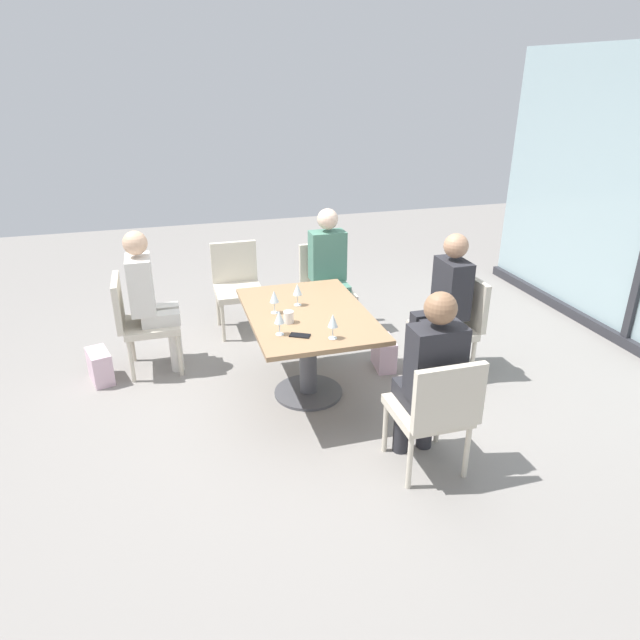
{
  "coord_description": "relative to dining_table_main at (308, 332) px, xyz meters",
  "views": [
    {
      "loc": [
        3.9,
        -1.03,
        2.44
      ],
      "look_at": [
        0.0,
        0.1,
        0.65
      ],
      "focal_mm": 31.73,
      "sensor_mm": 36.0,
      "label": 1
    }
  ],
  "objects": [
    {
      "name": "ground_plane",
      "position": [
        0.0,
        0.0,
        -0.55
      ],
      "size": [
        12.0,
        12.0,
        0.0
      ],
      "primitive_type": "plane",
      "color": "gray"
    },
    {
      "name": "dining_table_main",
      "position": [
        0.0,
        0.0,
        0.0
      ],
      "size": [
        1.33,
        0.92,
        0.73
      ],
      "color": "#997551",
      "rests_on": "ground_plane"
    },
    {
      "name": "chair_near_window",
      "position": [
        0.0,
        1.28,
        -0.06
      ],
      "size": [
        0.46,
        0.51,
        0.87
      ],
      "color": "beige",
      "rests_on": "ground_plane"
    },
    {
      "name": "chair_front_left",
      "position": [
        -0.8,
        -1.28,
        -0.06
      ],
      "size": [
        0.46,
        0.5,
        0.87
      ],
      "color": "beige",
      "rests_on": "ground_plane"
    },
    {
      "name": "chair_far_left",
      "position": [
        -1.19,
        0.51,
        -0.06
      ],
      "size": [
        0.5,
        0.46,
        0.87
      ],
      "color": "beige",
      "rests_on": "ground_plane"
    },
    {
      "name": "chair_far_right",
      "position": [
        1.19,
        0.51,
        -0.06
      ],
      "size": [
        0.5,
        0.46,
        0.87
      ],
      "color": "beige",
      "rests_on": "ground_plane"
    },
    {
      "name": "chair_side_end",
      "position": [
        -1.49,
        -0.34,
        -0.06
      ],
      "size": [
        0.5,
        0.46,
        0.87
      ],
      "color": "beige",
      "rests_on": "ground_plane"
    },
    {
      "name": "person_near_window",
      "position": [
        -0.0,
        1.18,
        0.15
      ],
      "size": [
        0.34,
        0.39,
        1.26
      ],
      "color": "#28282D",
      "rests_on": "ground_plane"
    },
    {
      "name": "person_front_left",
      "position": [
        -0.8,
        -1.18,
        0.15
      ],
      "size": [
        0.34,
        0.39,
        1.26
      ],
      "color": "silver",
      "rests_on": "ground_plane"
    },
    {
      "name": "person_far_left",
      "position": [
        -1.08,
        0.51,
        0.15
      ],
      "size": [
        0.39,
        0.34,
        1.26
      ],
      "color": "#4C7F6B",
      "rests_on": "ground_plane"
    },
    {
      "name": "person_far_right",
      "position": [
        1.08,
        0.51,
        0.15
      ],
      "size": [
        0.39,
        0.34,
        1.26
      ],
      "color": "#28282D",
      "rests_on": "ground_plane"
    },
    {
      "name": "wine_glass_0",
      "position": [
        0.51,
        0.05,
        0.31
      ],
      "size": [
        0.07,
        0.07,
        0.18
      ],
      "color": "silver",
      "rests_on": "dining_table_main"
    },
    {
      "name": "wine_glass_1",
      "position": [
        0.34,
        -0.3,
        0.31
      ],
      "size": [
        0.07,
        0.07,
        0.18
      ],
      "color": "silver",
      "rests_on": "dining_table_main"
    },
    {
      "name": "wine_glass_2",
      "position": [
        -0.16,
        -0.04,
        0.31
      ],
      "size": [
        0.07,
        0.07,
        0.18
      ],
      "color": "silver",
      "rests_on": "dining_table_main"
    },
    {
      "name": "wine_glass_3",
      "position": [
        -0.05,
        -0.25,
        0.31
      ],
      "size": [
        0.07,
        0.07,
        0.18
      ],
      "color": "silver",
      "rests_on": "dining_table_main"
    },
    {
      "name": "coffee_cup",
      "position": [
        0.15,
        -0.19,
        0.22
      ],
      "size": [
        0.08,
        0.08,
        0.09
      ],
      "primitive_type": "cylinder",
      "color": "white",
      "rests_on": "dining_table_main"
    },
    {
      "name": "cell_phone_on_table",
      "position": [
        0.4,
        -0.16,
        0.18
      ],
      "size": [
        0.13,
        0.16,
        0.01
      ],
      "primitive_type": "cube",
      "rotation": [
        0.0,
        0.0,
        -0.51
      ],
      "color": "black",
      "rests_on": "dining_table_main"
    },
    {
      "name": "handbag_0",
      "position": [
        -0.25,
        0.77,
        -0.41
      ],
      "size": [
        0.32,
        0.19,
        0.28
      ],
      "primitive_type": "cube",
      "rotation": [
        0.0,
        0.0,
        -0.12
      ],
      "color": "beige",
      "rests_on": "ground_plane"
    },
    {
      "name": "handbag_1",
      "position": [
        -0.7,
        -1.65,
        -0.41
      ],
      "size": [
        0.33,
        0.24,
        0.28
      ],
      "primitive_type": "cube",
      "rotation": [
        0.0,
        0.0,
        0.28
      ],
      "color": "beige",
      "rests_on": "ground_plane"
    },
    {
      "name": "handbag_2",
      "position": [
        -1.07,
        0.06,
        -0.41
      ],
      "size": [
        0.34,
        0.25,
        0.28
      ],
      "primitive_type": "cube",
      "rotation": [
        0.0,
        0.0,
        -0.35
      ],
      "color": "silver",
      "rests_on": "ground_plane"
    }
  ]
}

